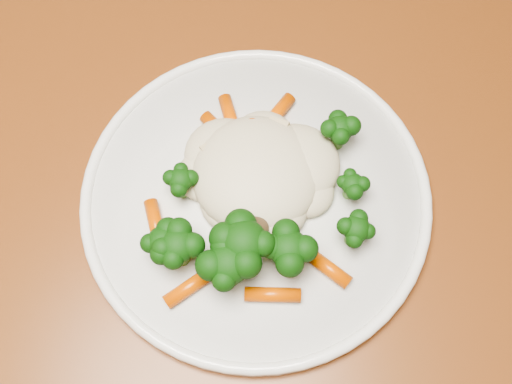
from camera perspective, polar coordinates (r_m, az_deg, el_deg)
dining_table at (r=0.68m, az=6.25°, el=-0.46°), size 1.32×1.03×0.75m
plate at (r=0.56m, az=0.00°, el=-0.57°), size 0.30×0.30×0.01m
meal at (r=0.52m, az=-0.34°, el=-0.82°), size 0.19×0.20×0.05m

